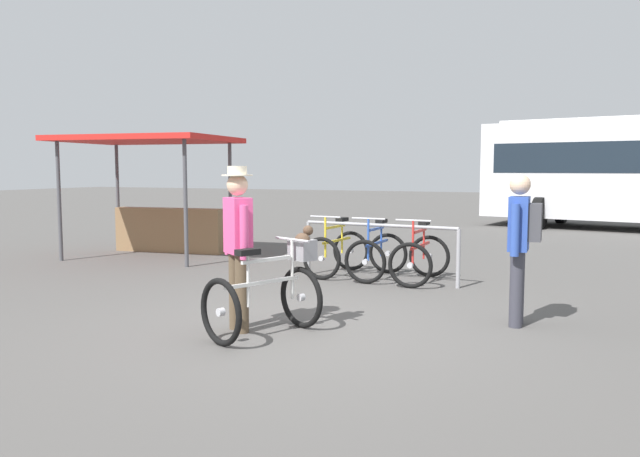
{
  "coord_description": "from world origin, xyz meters",
  "views": [
    {
      "loc": [
        2.81,
        -6.01,
        1.7
      ],
      "look_at": [
        -0.11,
        0.69,
        1.0
      ],
      "focal_mm": 35.25,
      "sensor_mm": 36.0,
      "label": 1
    }
  ],
  "objects_px": {
    "racked_bike_red": "(420,258)",
    "featured_bicycle": "(273,288)",
    "racked_bike_yellow": "(337,252)",
    "racked_bike_blue": "(377,255)",
    "pedestrian_with_backpack": "(520,240)",
    "market_stall": "(157,184)",
    "person_with_featured_bike": "(238,241)"
  },
  "relations": [
    {
      "from": "racked_bike_red",
      "to": "featured_bicycle",
      "type": "distance_m",
      "value": 3.55
    },
    {
      "from": "racked_bike_yellow",
      "to": "racked_bike_red",
      "type": "distance_m",
      "value": 1.4
    },
    {
      "from": "racked_bike_blue",
      "to": "pedestrian_with_backpack",
      "type": "xyz_separation_m",
      "value": [
        2.33,
        -2.17,
        0.57
      ]
    },
    {
      "from": "pedestrian_with_backpack",
      "to": "market_stall",
      "type": "bearing_deg",
      "value": 156.97
    },
    {
      "from": "racked_bike_yellow",
      "to": "pedestrian_with_backpack",
      "type": "distance_m",
      "value": 3.81
    },
    {
      "from": "racked_bike_yellow",
      "to": "person_with_featured_bike",
      "type": "relative_size",
      "value": 0.67
    },
    {
      "from": "racked_bike_yellow",
      "to": "person_with_featured_bike",
      "type": "height_order",
      "value": "person_with_featured_bike"
    },
    {
      "from": "racked_bike_blue",
      "to": "racked_bike_red",
      "type": "distance_m",
      "value": 0.7
    },
    {
      "from": "racked_bike_red",
      "to": "market_stall",
      "type": "distance_m",
      "value": 5.69
    },
    {
      "from": "racked_bike_red",
      "to": "person_with_featured_bike",
      "type": "height_order",
      "value": "person_with_featured_bike"
    },
    {
      "from": "racked_bike_yellow",
      "to": "market_stall",
      "type": "distance_m",
      "value": 4.33
    },
    {
      "from": "market_stall",
      "to": "racked_bike_red",
      "type": "bearing_deg",
      "value": -9.58
    },
    {
      "from": "racked_bike_blue",
      "to": "racked_bike_red",
      "type": "height_order",
      "value": "same"
    },
    {
      "from": "pedestrian_with_backpack",
      "to": "racked_bike_yellow",
      "type": "bearing_deg",
      "value": 143.56
    },
    {
      "from": "racked_bike_yellow",
      "to": "racked_bike_red",
      "type": "relative_size",
      "value": 1.05
    },
    {
      "from": "racked_bike_red",
      "to": "featured_bicycle",
      "type": "xyz_separation_m",
      "value": [
        -0.64,
        -3.49,
        0.12
      ]
    },
    {
      "from": "racked_bike_blue",
      "to": "featured_bicycle",
      "type": "xyz_separation_m",
      "value": [
        0.05,
        -3.56,
        0.12
      ]
    },
    {
      "from": "market_stall",
      "to": "featured_bicycle",
      "type": "bearing_deg",
      "value": -42.21
    },
    {
      "from": "racked_bike_blue",
      "to": "market_stall",
      "type": "height_order",
      "value": "market_stall"
    },
    {
      "from": "market_stall",
      "to": "racked_bike_blue",
      "type": "bearing_deg",
      "value": -10.21
    },
    {
      "from": "featured_bicycle",
      "to": "market_stall",
      "type": "height_order",
      "value": "market_stall"
    },
    {
      "from": "racked_bike_red",
      "to": "pedestrian_with_backpack",
      "type": "distance_m",
      "value": 2.73
    },
    {
      "from": "racked_bike_yellow",
      "to": "featured_bicycle",
      "type": "distance_m",
      "value": 3.7
    },
    {
      "from": "racked_bike_yellow",
      "to": "racked_bike_red",
      "type": "xyz_separation_m",
      "value": [
        1.39,
        -0.13,
        0.0
      ]
    },
    {
      "from": "racked_bike_yellow",
      "to": "market_stall",
      "type": "relative_size",
      "value": 0.34
    },
    {
      "from": "featured_bicycle",
      "to": "racked_bike_yellow",
      "type": "bearing_deg",
      "value": 101.74
    },
    {
      "from": "racked_bike_yellow",
      "to": "featured_bicycle",
      "type": "bearing_deg",
      "value": -78.26
    },
    {
      "from": "pedestrian_with_backpack",
      "to": "market_stall",
      "type": "xyz_separation_m",
      "value": [
        -7.15,
        3.04,
        0.46
      ]
    },
    {
      "from": "racked_bike_blue",
      "to": "person_with_featured_bike",
      "type": "height_order",
      "value": "person_with_featured_bike"
    },
    {
      "from": "racked_bike_yellow",
      "to": "racked_bike_blue",
      "type": "bearing_deg",
      "value": -5.16
    },
    {
      "from": "person_with_featured_bike",
      "to": "market_stall",
      "type": "xyz_separation_m",
      "value": [
        -4.49,
        4.44,
        0.45
      ]
    },
    {
      "from": "person_with_featured_bike",
      "to": "racked_bike_blue",
      "type": "bearing_deg",
      "value": 84.62
    }
  ]
}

